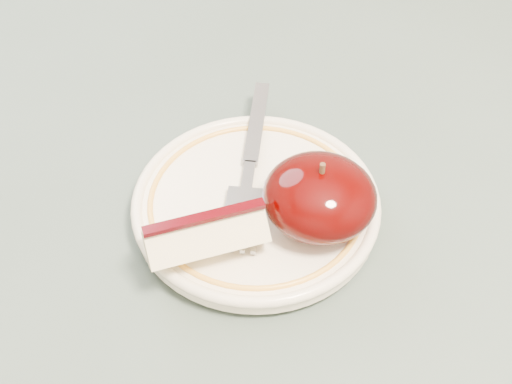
% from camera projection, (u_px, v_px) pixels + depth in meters
% --- Properties ---
extents(table, '(0.90, 0.90, 0.75)m').
position_uv_depth(table, '(202.00, 252.00, 0.64)').
color(table, brown).
rests_on(table, ground).
extents(plate, '(0.19, 0.19, 0.02)m').
position_uv_depth(plate, '(256.00, 204.00, 0.54)').
color(plate, '#F0E3C9').
rests_on(plate, table).
extents(apple_half, '(0.08, 0.08, 0.06)m').
position_uv_depth(apple_half, '(320.00, 197.00, 0.51)').
color(apple_half, black).
rests_on(apple_half, plate).
extents(apple_wedge, '(0.09, 0.08, 0.04)m').
position_uv_depth(apple_wedge, '(206.00, 235.00, 0.49)').
color(apple_wedge, beige).
rests_on(apple_wedge, plate).
extents(fork, '(0.05, 0.18, 0.00)m').
position_uv_depth(fork, '(250.00, 164.00, 0.56)').
color(fork, gray).
rests_on(fork, plate).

